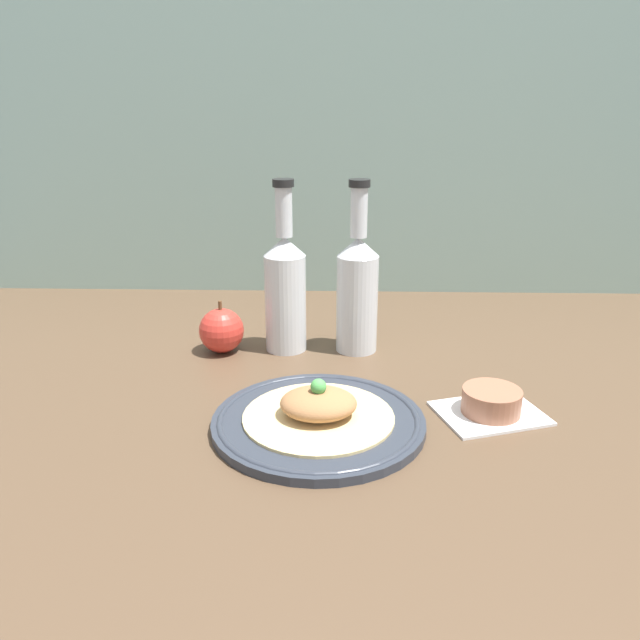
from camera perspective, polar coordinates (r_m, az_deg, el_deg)
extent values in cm
cube|color=brown|center=(92.61, 2.05, -7.89)|extent=(180.00, 110.00, 4.00)
cube|color=#84A399|center=(135.75, 2.19, 19.23)|extent=(180.00, 3.00, 80.00)
cylinder|color=#2D333D|center=(82.87, -0.14, -9.33)|extent=(28.04, 28.04, 1.24)
torus|color=#2D333D|center=(82.66, -0.14, -9.07)|extent=(26.66, 26.66, 0.87)
cylinder|color=#D6BC7F|center=(82.48, -0.14, -8.83)|extent=(19.91, 19.91, 0.40)
ellipsoid|color=#9E6B42|center=(81.57, -0.14, -7.62)|extent=(10.03, 8.53, 3.51)
sphere|color=#4CA34C|center=(80.51, -0.14, -6.12)|extent=(2.09, 2.09, 2.09)
cylinder|color=silver|center=(105.12, -3.17, 1.54)|extent=(6.94, 6.94, 16.47)
cone|color=silver|center=(102.53, -3.28, 6.76)|extent=(6.94, 6.94, 3.12)
cylinder|color=silver|center=(101.45, -3.34, 9.83)|extent=(2.78, 2.78, 8.02)
cylinder|color=black|center=(100.78, -3.39, 12.41)|extent=(3.47, 3.47, 1.20)
cylinder|color=silver|center=(104.80, 3.40, 1.48)|extent=(6.94, 6.94, 16.47)
cone|color=silver|center=(102.20, 3.51, 6.71)|extent=(6.94, 6.94, 3.12)
cylinder|color=silver|center=(101.12, 3.58, 9.79)|extent=(2.78, 2.78, 8.02)
cylinder|color=black|center=(100.45, 3.63, 12.39)|extent=(3.47, 3.47, 1.20)
sphere|color=red|center=(106.55, -8.99, -0.96)|extent=(7.58, 7.58, 7.58)
cylinder|color=brown|center=(105.12, -9.12, 1.29)|extent=(0.61, 0.61, 1.71)
cube|color=white|center=(88.93, 15.26, -8.11)|extent=(16.38, 14.29, 0.80)
cylinder|color=#996047|center=(88.24, 15.39, -7.27)|extent=(7.97, 7.97, 3.78)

